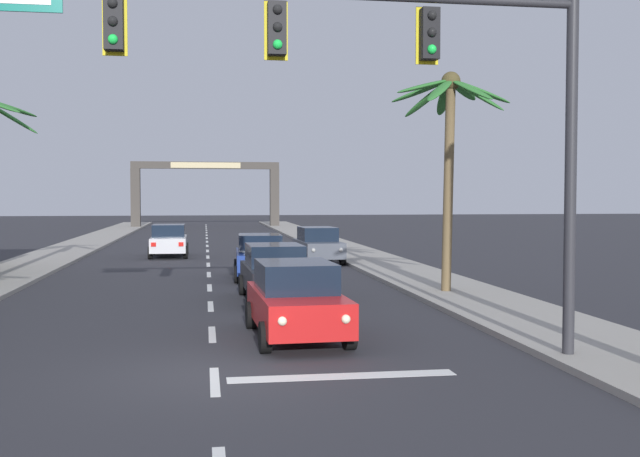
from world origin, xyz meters
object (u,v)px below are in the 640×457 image
object	(u,v)px
sedan_fifth_in_queue	(260,256)
sedan_parked_nearest_kerb	(318,245)
sedan_oncoming_far	(169,240)
town_gateway_arch	(206,185)
traffic_signal_mast	(380,69)
palm_right_second	(449,124)
sedan_lead_at_stop_bar	(296,300)
sedan_third_in_queue	(275,272)

from	to	relation	value
sedan_fifth_in_queue	sedan_parked_nearest_kerb	size ratio (longest dim) A/B	1.00
sedan_oncoming_far	sedan_parked_nearest_kerb	world-z (taller)	same
town_gateway_arch	traffic_signal_mast	bearing A→B (deg)	-87.26
sedan_parked_nearest_kerb	palm_right_second	size ratio (longest dim) A/B	0.64
sedan_oncoming_far	palm_right_second	xyz separation A→B (m)	(9.47, -16.49, 4.55)
town_gateway_arch	sedan_lead_at_stop_bar	bearing A→B (deg)	-88.23
sedan_fifth_in_queue	sedan_oncoming_far	size ratio (longest dim) A/B	1.01
sedan_parked_nearest_kerb	town_gateway_arch	bearing A→B (deg)	97.11
palm_right_second	sedan_lead_at_stop_bar	bearing A→B (deg)	-131.42
sedan_third_in_queue	sedan_fifth_in_queue	distance (m)	6.01
traffic_signal_mast	palm_right_second	bearing A→B (deg)	64.60
sedan_oncoming_far	palm_right_second	world-z (taller)	palm_right_second
town_gateway_arch	sedan_oncoming_far	bearing A→B (deg)	-93.13
sedan_lead_at_stop_bar	palm_right_second	size ratio (longest dim) A/B	0.64
sedan_lead_at_stop_bar	sedan_third_in_queue	world-z (taller)	same
traffic_signal_mast	sedan_parked_nearest_kerb	world-z (taller)	traffic_signal_mast
sedan_third_in_queue	sedan_oncoming_far	xyz separation A→B (m)	(-3.92, 16.88, 0.00)
palm_right_second	town_gateway_arch	xyz separation A→B (m)	(-7.48, 52.81, -1.14)
sedan_third_in_queue	town_gateway_arch	world-z (taller)	town_gateway_arch
sedan_oncoming_far	sedan_parked_nearest_kerb	distance (m)	8.45
traffic_signal_mast	sedan_third_in_queue	world-z (taller)	traffic_signal_mast
sedan_fifth_in_queue	sedan_parked_nearest_kerb	xyz separation A→B (m)	(3.19, 6.26, 0.00)
sedan_fifth_in_queue	sedan_lead_at_stop_bar	bearing A→B (deg)	-90.41
traffic_signal_mast	sedan_fifth_in_queue	xyz separation A→B (m)	(-1.07, 15.10, -4.56)
traffic_signal_mast	sedan_third_in_queue	xyz separation A→B (m)	(-1.05, 9.08, -4.56)
sedan_parked_nearest_kerb	sedan_lead_at_stop_bar	bearing A→B (deg)	-100.15
sedan_fifth_in_queue	sedan_oncoming_far	distance (m)	11.54
palm_right_second	town_gateway_arch	size ratio (longest dim) A/B	0.48
town_gateway_arch	sedan_parked_nearest_kerb	bearing A→B (deg)	-82.89
traffic_signal_mast	sedan_oncoming_far	bearing A→B (deg)	100.84
sedan_fifth_in_queue	sedan_third_in_queue	bearing A→B (deg)	-89.87
traffic_signal_mast	sedan_oncoming_far	xyz separation A→B (m)	(-4.97, 25.96, -4.56)
traffic_signal_mast	sedan_oncoming_far	world-z (taller)	traffic_signal_mast
traffic_signal_mast	sedan_third_in_queue	size ratio (longest dim) A/B	2.50
sedan_parked_nearest_kerb	town_gateway_arch	world-z (taller)	town_gateway_arch
sedan_third_in_queue	sedan_parked_nearest_kerb	distance (m)	12.68
sedan_parked_nearest_kerb	palm_right_second	xyz separation A→B (m)	(2.38, -11.89, 4.55)
sedan_lead_at_stop_bar	sedan_oncoming_far	world-z (taller)	same
town_gateway_arch	palm_right_second	bearing A→B (deg)	-81.93
sedan_lead_at_stop_bar	sedan_fifth_in_queue	size ratio (longest dim) A/B	1.00
traffic_signal_mast	sedan_oncoming_far	distance (m)	26.82
sedan_lead_at_stop_bar	palm_right_second	distance (m)	9.68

